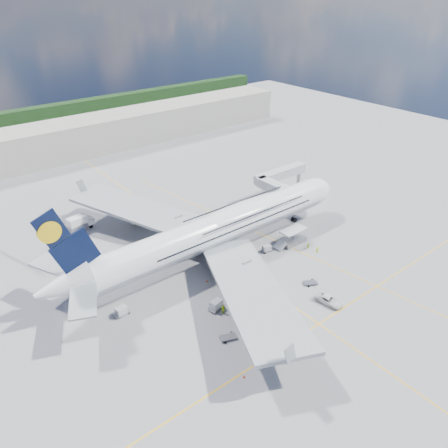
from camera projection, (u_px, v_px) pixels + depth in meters
ground at (247, 274)px, 94.09m from camera, size 300.00×300.00×0.00m
taxi_line_main at (247, 274)px, 94.09m from camera, size 0.25×220.00×0.01m
taxi_line_cross at (319, 324)px, 80.43m from camera, size 120.00×0.25×0.01m
taxi_line_diag at (263, 235)px, 108.54m from camera, size 14.16×99.06×0.01m
airliner at (219, 228)px, 97.72m from camera, size 77.26×79.15×23.71m
jet_bridge at (279, 180)px, 121.28m from camera, size 18.80×12.10×8.50m
cargo_loader at (292, 239)px, 104.61m from camera, size 8.53×3.20×3.67m
terminal at (73, 139)px, 156.05m from camera, size 180.00×16.00×12.00m
tree_line at (118, 103)px, 209.53m from camera, size 160.00×6.00×8.00m
dolly_row_a at (216, 305)px, 83.56m from camera, size 3.35×2.21×1.96m
dolly_row_b at (228, 337)px, 76.97m from camera, size 3.32×2.46×0.43m
dolly_row_c at (247, 315)px, 82.07m from camera, size 3.32×1.99×0.47m
dolly_back at (122, 311)px, 82.10m from camera, size 2.95×1.76×1.78m
dolly_nose_far at (310, 283)px, 90.90m from camera, size 3.29×2.78×0.43m
dolly_nose_near at (267, 248)px, 101.51m from camera, size 2.83×1.97×1.63m
baggage_tug at (271, 313)px, 82.08m from camera, size 2.69×1.45×1.62m
catering_truck_inner at (141, 215)px, 114.04m from camera, size 6.94×3.73×3.93m
catering_truck_outer at (80, 224)px, 109.91m from camera, size 6.86×3.46×3.92m
service_van at (329, 300)px, 85.20m from camera, size 3.26×5.71×1.50m
crew_nose at (281, 212)px, 117.41m from camera, size 0.80×0.59×2.01m
crew_loader at (308, 246)px, 102.53m from camera, size 0.87×0.94×1.56m
crew_wing at (223, 309)px, 82.49m from camera, size 0.61×1.19×1.95m
crew_van at (317, 249)px, 101.31m from camera, size 0.60×0.81×1.50m
crew_tug at (238, 309)px, 82.84m from camera, size 1.26×0.95×1.74m
cone_nose at (308, 206)px, 121.92m from camera, size 0.45×0.45×0.57m
cone_wing_left_inner at (161, 229)px, 110.56m from camera, size 0.47×0.47×0.60m
cone_wing_left_outer at (155, 227)px, 111.37m from camera, size 0.45×0.45×0.57m
cone_wing_right_inner at (207, 281)px, 91.50m from camera, size 0.38×0.38×0.48m
cone_wing_right_outer at (244, 376)px, 69.41m from camera, size 0.41×0.41×0.52m
cone_tail at (81, 290)px, 88.83m from camera, size 0.45×0.45×0.58m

